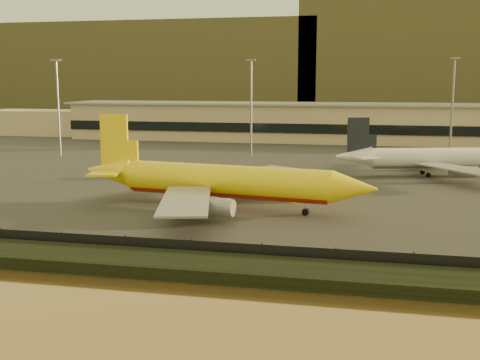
{
  "coord_description": "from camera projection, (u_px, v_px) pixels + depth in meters",
  "views": [
    {
      "loc": [
        21.35,
        -75.67,
        20.07
      ],
      "look_at": [
        2.01,
        12.0,
        5.23
      ],
      "focal_mm": 45.0,
      "sensor_mm": 36.0,
      "label": 1
    }
  ],
  "objects": [
    {
      "name": "apron_light_masts",
      "position": [
        347.0,
        99.0,
        147.22
      ],
      "size": [
        152.2,
        12.2,
        25.4
      ],
      "color": "slate",
      "rests_on": "tarmac"
    },
    {
      "name": "white_narrowbody_jet",
      "position": [
        437.0,
        158.0,
        126.7
      ],
      "size": [
        42.48,
        40.61,
        12.37
      ],
      "rotation": [
        0.0,
        0.0,
        0.26
      ],
      "color": "white",
      "rests_on": "tarmac"
    },
    {
      "name": "distant_hills",
      "position": [
        311.0,
        64.0,
        407.57
      ],
      "size": [
        470.0,
        160.0,
        70.0
      ],
      "color": "brown",
      "rests_on": "ground"
    },
    {
      "name": "gse_vehicle_yellow",
      "position": [
        286.0,
        195.0,
        100.62
      ],
      "size": [
        4.76,
        3.43,
        1.95
      ],
      "primitive_type": "cube",
      "rotation": [
        0.0,
        0.0,
        -0.38
      ],
      "color": "yellow",
      "rests_on": "tarmac"
    },
    {
      "name": "embankment",
      "position": [
        163.0,
        264.0,
        64.22
      ],
      "size": [
        320.0,
        7.0,
        1.4
      ],
      "primitive_type": "cube",
      "color": "black",
      "rests_on": "ground"
    },
    {
      "name": "dhl_cargo_jet",
      "position": [
        221.0,
        182.0,
        93.83
      ],
      "size": [
        48.41,
        47.01,
        14.46
      ],
      "rotation": [
        0.0,
        0.0,
        -0.14
      ],
      "color": "yellow",
      "rests_on": "tarmac"
    },
    {
      "name": "tarmac",
      "position": [
        295.0,
        151.0,
        172.22
      ],
      "size": [
        320.0,
        220.0,
        0.2
      ],
      "primitive_type": "cube",
      "color": "#2D2D2D",
      "rests_on": "ground"
    },
    {
      "name": "gse_vehicle_white",
      "position": [
        125.0,
        174.0,
        123.8
      ],
      "size": [
        4.82,
        3.15,
        2.0
      ],
      "primitive_type": "cube",
      "rotation": [
        0.0,
        0.0,
        -0.28
      ],
      "color": "white",
      "rests_on": "tarmac"
    },
    {
      "name": "terminal_building",
      "position": [
        264.0,
        122.0,
        203.74
      ],
      "size": [
        202.0,
        25.0,
        12.6
      ],
      "color": "tan",
      "rests_on": "tarmac"
    },
    {
      "name": "ground",
      "position": [
        206.0,
        232.0,
        80.71
      ],
      "size": [
        900.0,
        900.0,
        0.0
      ],
      "primitive_type": "plane",
      "color": "black",
      "rests_on": "ground"
    },
    {
      "name": "perimeter_fence",
      "position": [
        175.0,
        249.0,
        67.97
      ],
      "size": [
        300.0,
        0.05,
        2.2
      ],
      "primitive_type": "cube",
      "color": "black",
      "rests_on": "tarmac"
    }
  ]
}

